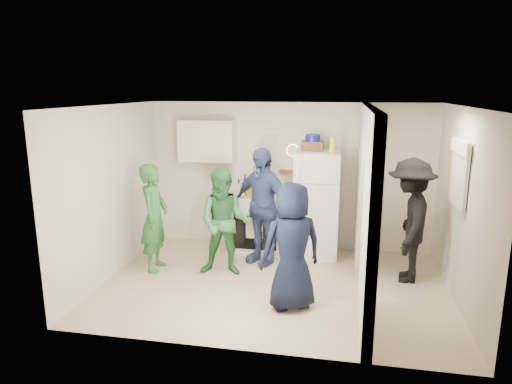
% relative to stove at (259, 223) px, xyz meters
% --- Properties ---
extents(floor, '(4.80, 4.80, 0.00)m').
position_rel_stove_xyz_m(floor, '(0.48, -1.37, -0.49)').
color(floor, tan).
rests_on(floor, ground).
extents(wall_back, '(4.80, 0.00, 4.80)m').
position_rel_stove_xyz_m(wall_back, '(0.48, 0.33, 0.76)').
color(wall_back, silver).
rests_on(wall_back, floor).
extents(wall_front, '(4.80, 0.00, 4.80)m').
position_rel_stove_xyz_m(wall_front, '(0.48, -3.07, 0.76)').
color(wall_front, silver).
rests_on(wall_front, floor).
extents(wall_left, '(0.00, 3.40, 3.40)m').
position_rel_stove_xyz_m(wall_left, '(-1.92, -1.37, 0.76)').
color(wall_left, silver).
rests_on(wall_left, floor).
extents(wall_right, '(0.00, 3.40, 3.40)m').
position_rel_stove_xyz_m(wall_right, '(2.88, -1.37, 0.76)').
color(wall_right, silver).
rests_on(wall_right, floor).
extents(ceiling, '(4.80, 4.80, 0.00)m').
position_rel_stove_xyz_m(ceiling, '(0.48, -1.37, 2.01)').
color(ceiling, white).
rests_on(ceiling, wall_back).
extents(partition_pier_back, '(0.12, 1.20, 2.50)m').
position_rel_stove_xyz_m(partition_pier_back, '(1.68, -0.27, 0.76)').
color(partition_pier_back, silver).
rests_on(partition_pier_back, floor).
extents(partition_pier_front, '(0.12, 1.20, 2.50)m').
position_rel_stove_xyz_m(partition_pier_front, '(1.68, -2.47, 0.76)').
color(partition_pier_front, silver).
rests_on(partition_pier_front, floor).
extents(partition_header, '(0.12, 1.00, 0.40)m').
position_rel_stove_xyz_m(partition_header, '(1.68, -1.37, 1.81)').
color(partition_header, silver).
rests_on(partition_header, partition_pier_back).
extents(stove, '(0.82, 0.68, 0.98)m').
position_rel_stove_xyz_m(stove, '(0.00, 0.00, 0.00)').
color(stove, white).
rests_on(stove, floor).
extents(upper_cabinet, '(0.95, 0.34, 0.70)m').
position_rel_stove_xyz_m(upper_cabinet, '(-0.92, 0.15, 1.36)').
color(upper_cabinet, silver).
rests_on(upper_cabinet, wall_back).
extents(fridge, '(0.72, 0.70, 1.74)m').
position_rel_stove_xyz_m(fridge, '(0.97, -0.03, 0.38)').
color(fridge, white).
rests_on(fridge, floor).
extents(wicker_basket, '(0.35, 0.25, 0.15)m').
position_rel_stove_xyz_m(wicker_basket, '(0.87, 0.02, 1.33)').
color(wicker_basket, brown).
rests_on(wicker_basket, fridge).
extents(blue_bowl, '(0.24, 0.24, 0.11)m').
position_rel_stove_xyz_m(blue_bowl, '(0.87, 0.02, 1.46)').
color(blue_bowl, navy).
rests_on(blue_bowl, wicker_basket).
extents(yellow_cup_stack_top, '(0.09, 0.09, 0.25)m').
position_rel_stove_xyz_m(yellow_cup_stack_top, '(1.19, -0.13, 1.38)').
color(yellow_cup_stack_top, '#DCE813').
rests_on(yellow_cup_stack_top, fridge).
extents(wall_clock, '(0.22, 0.02, 0.22)m').
position_rel_stove_xyz_m(wall_clock, '(0.53, 0.31, 1.21)').
color(wall_clock, white).
rests_on(wall_clock, wall_back).
extents(spice_shelf, '(0.35, 0.08, 0.03)m').
position_rel_stove_xyz_m(spice_shelf, '(0.48, 0.28, 0.86)').
color(spice_shelf, olive).
rests_on(spice_shelf, wall_back).
extents(nook_window, '(0.03, 0.70, 0.80)m').
position_rel_stove_xyz_m(nook_window, '(2.86, -1.17, 1.16)').
color(nook_window, black).
rests_on(nook_window, wall_right).
extents(nook_window_frame, '(0.04, 0.76, 0.86)m').
position_rel_stove_xyz_m(nook_window_frame, '(2.84, -1.17, 1.16)').
color(nook_window_frame, white).
rests_on(nook_window_frame, wall_right).
extents(nook_valance, '(0.04, 0.82, 0.18)m').
position_rel_stove_xyz_m(nook_valance, '(2.82, -1.17, 1.51)').
color(nook_valance, white).
rests_on(nook_valance, wall_right).
extents(yellow_cup_stack_stove, '(0.09, 0.09, 0.25)m').
position_rel_stove_xyz_m(yellow_cup_stack_stove, '(-0.12, -0.22, 0.61)').
color(yellow_cup_stack_stove, '#D5E313').
rests_on(yellow_cup_stack_stove, stove).
extents(red_cup, '(0.09, 0.09, 0.12)m').
position_rel_stove_xyz_m(red_cup, '(0.22, -0.20, 0.55)').
color(red_cup, '#B10B13').
rests_on(red_cup, stove).
extents(person_green_left, '(0.43, 0.62, 1.64)m').
position_rel_stove_xyz_m(person_green_left, '(-1.39, -1.12, 0.33)').
color(person_green_left, '#317B38').
rests_on(person_green_left, floor).
extents(person_green_center, '(0.83, 0.67, 1.60)m').
position_rel_stove_xyz_m(person_green_center, '(-0.31, -1.09, 0.31)').
color(person_green_center, '#33743E').
rests_on(person_green_center, floor).
extents(person_denim, '(1.17, 0.92, 1.85)m').
position_rel_stove_xyz_m(person_denim, '(0.14, -0.53, 0.44)').
color(person_denim, navy).
rests_on(person_denim, floor).
extents(person_navy, '(0.94, 0.83, 1.62)m').
position_rel_stove_xyz_m(person_navy, '(0.78, -1.98, 0.32)').
color(person_navy, black).
rests_on(person_navy, floor).
extents(person_nook, '(0.81, 1.23, 1.78)m').
position_rel_stove_xyz_m(person_nook, '(2.33, -0.81, 0.40)').
color(person_nook, black).
rests_on(person_nook, floor).
extents(bottle_a, '(0.07, 0.07, 0.32)m').
position_rel_stove_xyz_m(bottle_a, '(-0.26, 0.13, 0.65)').
color(bottle_a, brown).
rests_on(bottle_a, stove).
extents(bottle_b, '(0.08, 0.08, 0.25)m').
position_rel_stove_xyz_m(bottle_b, '(-0.18, -0.06, 0.61)').
color(bottle_b, '#1A4F1F').
rests_on(bottle_b, stove).
extents(bottle_c, '(0.06, 0.06, 0.31)m').
position_rel_stove_xyz_m(bottle_c, '(-0.08, 0.16, 0.64)').
color(bottle_c, '#989EA5').
rests_on(bottle_c, stove).
extents(bottle_d, '(0.07, 0.07, 0.28)m').
position_rel_stove_xyz_m(bottle_d, '(0.01, -0.07, 0.63)').
color(bottle_d, '#612911').
rests_on(bottle_d, stove).
extents(bottle_e, '(0.06, 0.06, 0.26)m').
position_rel_stove_xyz_m(bottle_e, '(0.10, 0.20, 0.62)').
color(bottle_e, '#99A2A9').
rests_on(bottle_e, stove).
extents(bottle_f, '(0.08, 0.08, 0.32)m').
position_rel_stove_xyz_m(bottle_f, '(0.16, 0.01, 0.65)').
color(bottle_f, '#163C1B').
rests_on(bottle_f, stove).
extents(bottle_g, '(0.06, 0.06, 0.29)m').
position_rel_stove_xyz_m(bottle_g, '(0.24, 0.13, 0.64)').
color(bottle_g, olive).
rests_on(bottle_g, stove).
extents(bottle_h, '(0.08, 0.08, 0.28)m').
position_rel_stove_xyz_m(bottle_h, '(-0.31, -0.13, 0.63)').
color(bottle_h, '#B5BBC2').
rests_on(bottle_h, stove).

